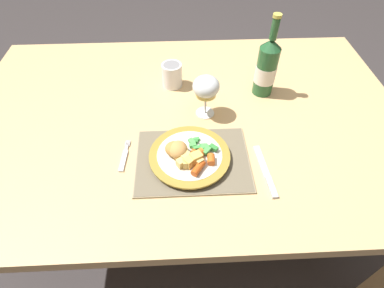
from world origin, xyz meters
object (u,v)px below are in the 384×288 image
at_px(wine_glass, 206,88).
at_px(drinking_cup, 172,75).
at_px(fork, 124,158).
at_px(dinner_plate, 190,156).
at_px(dining_table, 185,130).
at_px(table_knife, 267,175).
at_px(bottle, 266,68).

relative_size(wine_glass, drinking_cup, 1.66).
distance_m(fork, drinking_cup, 0.39).
height_order(dinner_plate, drinking_cup, drinking_cup).
distance_m(dining_table, dinner_plate, 0.22).
relative_size(table_knife, bottle, 0.65).
xyz_separation_m(wine_glass, bottle, (0.22, 0.11, -0.00)).
distance_m(fork, wine_glass, 0.33).
bearing_deg(dinner_plate, wine_glass, 73.09).
height_order(dining_table, bottle, bottle).
bearing_deg(wine_glass, fork, -143.69).
bearing_deg(dining_table, drinking_cup, 103.43).
distance_m(dinner_plate, drinking_cup, 0.37).
distance_m(dining_table, fork, 0.28).
bearing_deg(bottle, drinking_cup, 170.15).
bearing_deg(table_knife, drinking_cup, 121.06).
xyz_separation_m(dinner_plate, wine_glass, (0.06, 0.20, 0.09)).
height_order(fork, wine_glass, wine_glass).
xyz_separation_m(fork, wine_glass, (0.25, 0.19, 0.10)).
bearing_deg(drinking_cup, table_knife, -58.94).
relative_size(table_knife, drinking_cup, 2.13).
relative_size(dining_table, drinking_cup, 17.08).
xyz_separation_m(wine_glass, drinking_cup, (-0.11, 0.17, -0.06)).
relative_size(dinner_plate, table_knife, 1.25).
bearing_deg(dinner_plate, drinking_cup, 97.47).
height_order(table_knife, drinking_cup, drinking_cup).
xyz_separation_m(bottle, drinking_cup, (-0.33, 0.06, -0.06)).
bearing_deg(dining_table, table_knife, -50.49).
distance_m(fork, table_knife, 0.42).
relative_size(dining_table, wine_glass, 10.27).
distance_m(fork, bottle, 0.57).
relative_size(dinner_plate, bottle, 0.82).
relative_size(dining_table, fork, 12.48).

